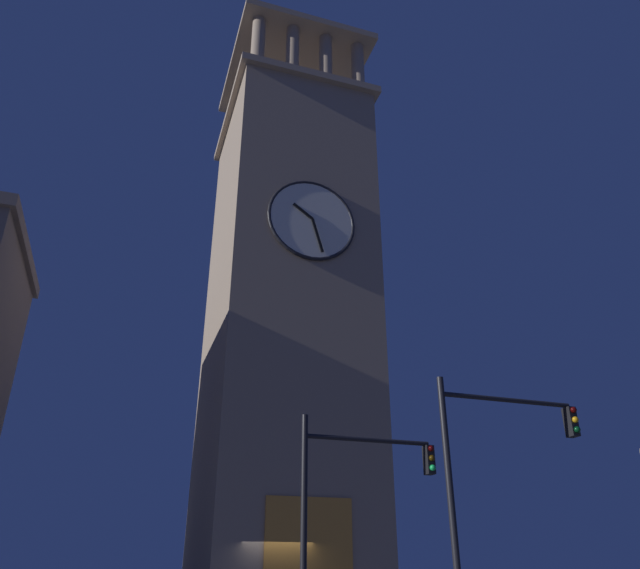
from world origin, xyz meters
name	(u,v)px	position (x,y,z in m)	size (l,w,h in m)	color
clocktower	(286,315)	(-1.12, -3.35, 12.65)	(7.34, 8.41, 30.61)	gray
traffic_signal_near	(351,489)	(-0.08, 7.37, 3.47)	(3.68, 0.41, 5.25)	black
traffic_signal_mid	(493,462)	(-2.87, 9.54, 3.95)	(3.89, 0.41, 5.89)	black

